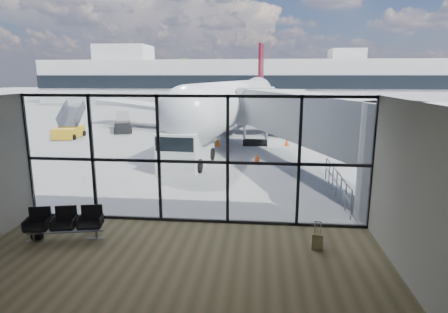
% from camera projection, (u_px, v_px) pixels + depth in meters
% --- Properties ---
extents(ground, '(220.00, 220.00, 0.00)m').
position_uv_depth(ground, '(245.00, 113.00, 52.25)').
color(ground, slate).
rests_on(ground, ground).
extents(lounge_shell, '(12.02, 8.01, 4.51)m').
position_uv_depth(lounge_shell, '(153.00, 191.00, 8.11)').
color(lounge_shell, brown).
rests_on(lounge_shell, ground).
extents(glass_curtain_wall, '(12.10, 0.12, 4.50)m').
position_uv_depth(glass_curtain_wall, '(193.00, 160.00, 12.87)').
color(glass_curtain_wall, white).
rests_on(glass_curtain_wall, ground).
extents(jet_bridge, '(8.00, 16.50, 4.33)m').
position_uv_depth(jet_bridge, '(312.00, 122.00, 19.17)').
color(jet_bridge, '#9C9FA1').
rests_on(jet_bridge, ground).
extents(apron_railing, '(0.06, 5.46, 1.11)m').
position_uv_depth(apron_railing, '(337.00, 180.00, 16.05)').
color(apron_railing, gray).
rests_on(apron_railing, ground).
extents(far_terminal, '(80.00, 12.20, 11.00)m').
position_uv_depth(far_terminal, '(247.00, 80.00, 72.78)').
color(far_terminal, '#BABAB5').
rests_on(far_terminal, ground).
extents(tree_0, '(4.95, 4.95, 7.12)m').
position_uv_depth(tree_0, '(57.00, 78.00, 86.75)').
color(tree_0, '#382619').
rests_on(tree_0, ground).
extents(tree_1, '(5.61, 5.61, 8.07)m').
position_uv_depth(tree_1, '(82.00, 75.00, 86.04)').
color(tree_1, '#382619').
rests_on(tree_1, ground).
extents(tree_2, '(6.27, 6.27, 9.03)m').
position_uv_depth(tree_2, '(107.00, 72.00, 85.32)').
color(tree_2, '#382619').
rests_on(tree_2, ground).
extents(tree_3, '(4.95, 4.95, 7.12)m').
position_uv_depth(tree_3, '(133.00, 78.00, 85.01)').
color(tree_3, '#382619').
rests_on(tree_3, ground).
extents(tree_4, '(5.61, 5.61, 8.07)m').
position_uv_depth(tree_4, '(158.00, 75.00, 84.29)').
color(tree_4, '#382619').
rests_on(tree_4, ground).
extents(tree_5, '(6.27, 6.27, 9.03)m').
position_uv_depth(tree_5, '(184.00, 72.00, 83.58)').
color(tree_5, '#382619').
rests_on(tree_5, ground).
extents(seating_row, '(2.34, 1.11, 1.04)m').
position_uv_depth(seating_row, '(65.00, 221.00, 11.86)').
color(seating_row, gray).
rests_on(seating_row, ground).
extents(backpack, '(0.32, 0.29, 0.46)m').
position_uv_depth(backpack, '(36.00, 232.00, 11.90)').
color(backpack, black).
rests_on(backpack, ground).
extents(suitcase, '(0.33, 0.26, 0.86)m').
position_uv_depth(suitcase, '(317.00, 242.00, 11.14)').
color(suitcase, olive).
rests_on(suitcase, ground).
extents(airliner, '(30.77, 35.79, 9.24)m').
position_uv_depth(airliner, '(240.00, 100.00, 35.69)').
color(airliner, silver).
rests_on(airliner, ground).
extents(service_van, '(2.72, 5.10, 2.15)m').
position_uv_depth(service_van, '(187.00, 147.00, 21.42)').
color(service_van, silver).
rests_on(service_van, ground).
extents(belt_loader, '(2.55, 4.05, 1.77)m').
position_uv_depth(belt_loader, '(123.00, 126.00, 34.43)').
color(belt_loader, black).
rests_on(belt_loader, ground).
extents(mobile_stairs, '(2.10, 3.63, 2.46)m').
position_uv_depth(mobile_stairs, '(69.00, 131.00, 31.36)').
color(mobile_stairs, '#C59117').
rests_on(mobile_stairs, ground).
extents(traffic_cone_a, '(0.45, 0.45, 0.64)m').
position_uv_depth(traffic_cone_a, '(257.00, 159.00, 22.00)').
color(traffic_cone_a, '#E63F0C').
rests_on(traffic_cone_a, ground).
extents(traffic_cone_b, '(0.43, 0.43, 0.62)m').
position_uv_depth(traffic_cone_b, '(218.00, 142.00, 27.71)').
color(traffic_cone_b, orange).
rests_on(traffic_cone_b, ground).
extents(traffic_cone_c, '(0.38, 0.38, 0.55)m').
position_uv_depth(traffic_cone_c, '(287.00, 142.00, 27.84)').
color(traffic_cone_c, red).
rests_on(traffic_cone_c, ground).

